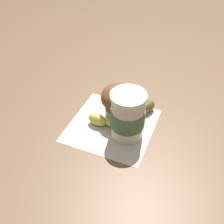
# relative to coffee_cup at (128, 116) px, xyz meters

# --- Properties ---
(ground_plane) EXTENTS (3.00, 3.00, 0.00)m
(ground_plane) POSITION_rel_coffee_cup_xyz_m (0.05, -0.02, -0.06)
(ground_plane) COLOR brown
(paper_napkin) EXTENTS (0.22, 0.22, 0.00)m
(paper_napkin) POSITION_rel_coffee_cup_xyz_m (0.05, -0.02, -0.06)
(paper_napkin) COLOR beige
(paper_napkin) RESTS_ON ground_plane
(coffee_cup) EXTENTS (0.08, 0.08, 0.12)m
(coffee_cup) POSITION_rel_coffee_cup_xyz_m (0.00, 0.00, 0.00)
(coffee_cup) COLOR silver
(coffee_cup) RESTS_ON paper_napkin
(muffin) EXTENTS (0.09, 0.09, 0.10)m
(muffin) POSITION_rel_coffee_cup_xyz_m (0.04, -0.05, -0.00)
(muffin) COLOR white
(muffin) RESTS_ON paper_napkin
(banana) EXTENTS (0.16, 0.14, 0.03)m
(banana) POSITION_rel_coffee_cup_xyz_m (0.02, -0.05, -0.04)
(banana) COLOR #D6CC4C
(banana) RESTS_ON paper_napkin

